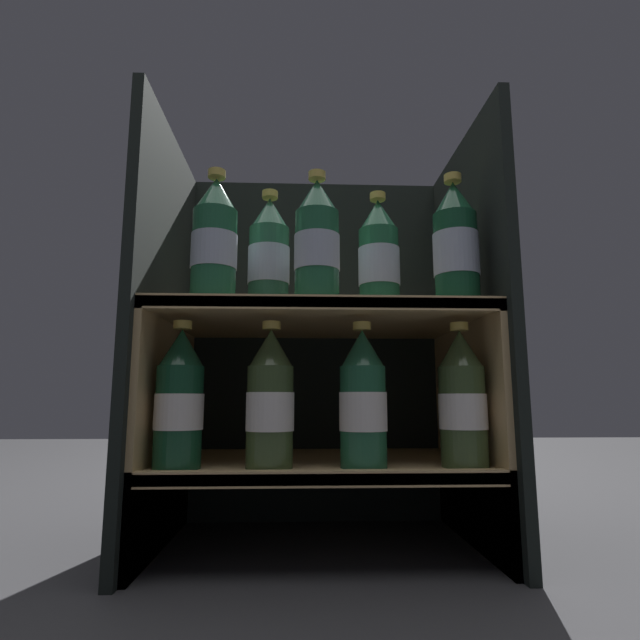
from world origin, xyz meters
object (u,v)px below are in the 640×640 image
(bottle_lower_front_1, at_px, (270,401))
(bottle_lower_front_2, at_px, (363,401))
(bottle_upper_back_1, at_px, (379,259))
(bottle_upper_front_2, at_px, (456,246))
(bottle_lower_front_0, at_px, (179,401))
(bottle_upper_front_0, at_px, (214,243))
(bottle_upper_back_0, at_px, (269,258))
(bottle_upper_front_1, at_px, (317,244))
(bottle_lower_front_3, at_px, (462,401))

(bottle_lower_front_1, xyz_separation_m, bottle_lower_front_2, (0.16, 0.00, -0.00))
(bottle_upper_back_1, bearing_deg, bottle_lower_front_1, -156.53)
(bottle_upper_front_2, distance_m, bottle_lower_front_0, 0.56)
(bottle_upper_front_0, bearing_deg, bottle_lower_front_1, 0.00)
(bottle_upper_front_0, distance_m, bottle_upper_back_1, 0.32)
(bottle_upper_back_0, xyz_separation_m, bottle_lower_front_2, (0.17, -0.09, -0.28))
(bottle_upper_front_0, distance_m, bottle_upper_back_0, 0.13)
(bottle_upper_front_0, xyz_separation_m, bottle_lower_front_1, (0.10, 0.00, -0.28))
(bottle_upper_front_0, xyz_separation_m, bottle_upper_front_1, (0.18, 0.00, -0.00))
(bottle_upper_back_0, bearing_deg, bottle_lower_front_0, -147.66)
(bottle_lower_front_3, bearing_deg, bottle_upper_back_0, 165.43)
(bottle_upper_front_0, xyz_separation_m, bottle_lower_front_3, (0.44, 0.00, -0.28))
(bottle_lower_front_3, bearing_deg, bottle_upper_front_1, -180.00)
(bottle_upper_front_1, height_order, bottle_lower_front_2, bottle_upper_front_1)
(bottle_upper_back_1, relative_size, bottle_lower_front_0, 1.00)
(bottle_upper_front_2, distance_m, bottle_lower_front_2, 0.33)
(bottle_upper_front_2, bearing_deg, bottle_lower_front_0, 180.00)
(bottle_upper_front_0, bearing_deg, bottle_upper_back_1, 16.10)
(bottle_upper_back_1, height_order, bottle_lower_front_1, bottle_upper_back_1)
(bottle_lower_front_1, bearing_deg, bottle_upper_back_1, 23.47)
(bottle_upper_front_0, bearing_deg, bottle_upper_front_1, 0.00)
(bottle_upper_front_0, relative_size, bottle_upper_front_1, 1.00)
(bottle_upper_back_0, bearing_deg, bottle_lower_front_3, -14.57)
(bottle_upper_front_2, bearing_deg, bottle_upper_back_0, 165.45)
(bottle_lower_front_2, bearing_deg, bottle_upper_back_0, 152.41)
(bottle_upper_back_1, distance_m, bottle_lower_front_3, 0.32)
(bottle_lower_front_1, bearing_deg, bottle_lower_front_0, 180.00)
(bottle_upper_front_0, bearing_deg, bottle_lower_front_0, 180.00)
(bottle_lower_front_1, bearing_deg, bottle_upper_back_0, 97.74)
(bottle_upper_back_1, distance_m, bottle_lower_front_2, 0.30)
(bottle_upper_back_1, height_order, bottle_lower_front_0, bottle_upper_back_1)
(bottle_upper_back_0, distance_m, bottle_lower_front_0, 0.33)
(bottle_upper_front_0, bearing_deg, bottle_lower_front_2, 0.00)
(bottle_upper_front_0, distance_m, bottle_lower_front_1, 0.30)
(bottle_upper_front_0, distance_m, bottle_upper_front_1, 0.18)
(bottle_upper_front_1, relative_size, bottle_lower_front_0, 1.00)
(bottle_upper_front_0, bearing_deg, bottle_upper_front_2, 0.00)
(bottle_upper_front_2, xyz_separation_m, bottle_upper_back_1, (-0.13, 0.09, 0.00))
(bottle_upper_front_1, distance_m, bottle_upper_front_2, 0.25)
(bottle_upper_back_1, xyz_separation_m, bottle_lower_front_0, (-0.36, -0.09, -0.28))
(bottle_upper_front_2, xyz_separation_m, bottle_upper_back_0, (-0.35, 0.09, 0.00))
(bottle_upper_back_1, bearing_deg, bottle_upper_back_0, 180.00)
(bottle_upper_front_1, xyz_separation_m, bottle_lower_front_3, (0.25, 0.00, -0.28))
(bottle_lower_front_1, distance_m, bottle_lower_front_2, 0.16)
(bottle_lower_front_2, bearing_deg, bottle_lower_front_1, 180.00)
(bottle_upper_front_0, relative_size, bottle_lower_front_2, 1.00)
(bottle_upper_front_1, relative_size, bottle_upper_back_1, 1.00)
(bottle_upper_front_0, distance_m, bottle_upper_front_2, 0.44)
(bottle_upper_front_2, xyz_separation_m, bottle_lower_front_2, (-0.17, 0.00, -0.28))
(bottle_upper_front_0, height_order, bottle_lower_front_0, bottle_upper_front_0)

